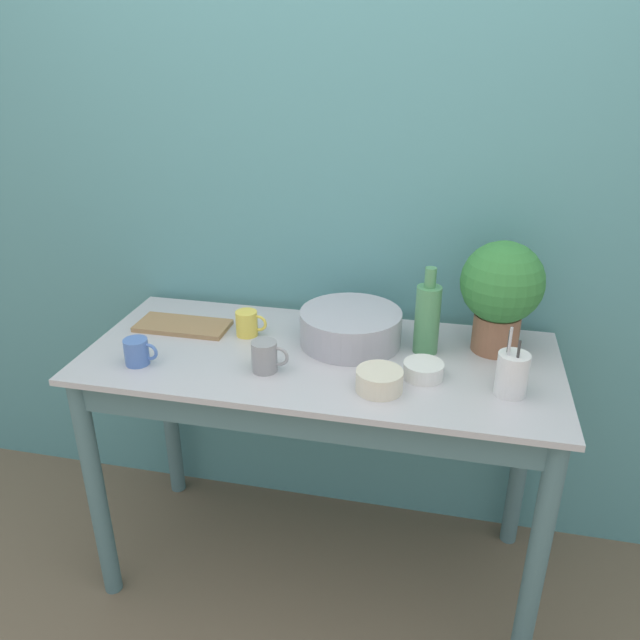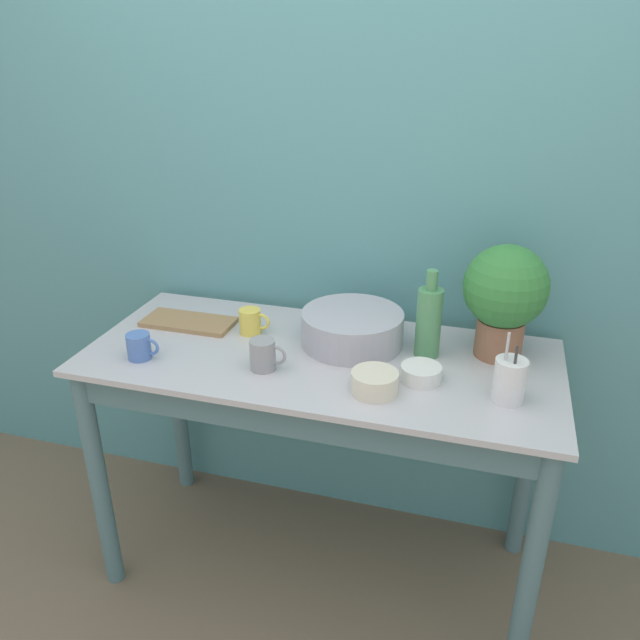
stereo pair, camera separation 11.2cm
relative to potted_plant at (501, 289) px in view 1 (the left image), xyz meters
name	(u,v)px [view 1 (the left image)]	position (x,y,z in m)	size (l,w,h in m)	color
ground_plane	(298,637)	(-0.53, -0.48, -1.08)	(12.00, 12.00, 0.00)	brown
wall_back	(344,221)	(-0.53, 0.23, 0.12)	(6.00, 0.05, 2.40)	teal
counter_table	(318,405)	(-0.53, -0.18, -0.38)	(1.48, 0.65, 0.87)	slate
potted_plant	(501,289)	(0.00, 0.00, 0.00)	(0.25, 0.25, 0.36)	#8C5B42
bowl_wash_large	(351,327)	(-0.45, -0.05, -0.15)	(0.33, 0.33, 0.11)	#A8A8B2
bottle_tall	(427,318)	(-0.21, -0.06, -0.09)	(0.08, 0.08, 0.28)	#4C8C59
mug_grey	(265,356)	(-0.67, -0.29, -0.16)	(0.11, 0.08, 0.09)	gray
mug_yellow	(248,323)	(-0.80, -0.07, -0.16)	(0.11, 0.07, 0.08)	#E5CC4C
mug_blue	(137,352)	(-1.06, -0.33, -0.17)	(0.11, 0.07, 0.08)	#4C70B7
bowl_small_cream	(379,380)	(-0.32, -0.32, -0.18)	(0.13, 0.13, 0.06)	beige
bowl_small_enamel_white	(423,370)	(-0.21, -0.22, -0.18)	(0.12, 0.12, 0.05)	silver
utensil_cup	(512,374)	(0.03, -0.27, -0.14)	(0.09, 0.09, 0.21)	silver
tray_board	(183,326)	(-1.03, -0.06, -0.20)	(0.31, 0.14, 0.02)	#99754C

